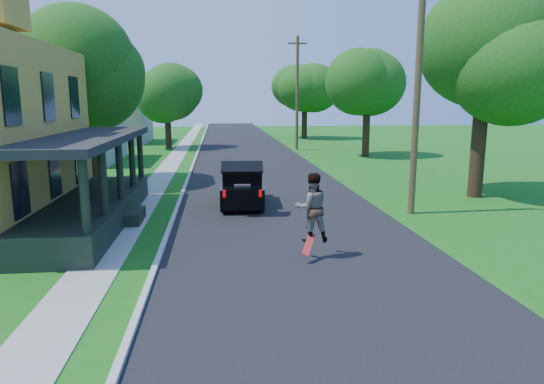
{
  "coord_description": "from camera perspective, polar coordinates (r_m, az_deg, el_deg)",
  "views": [
    {
      "loc": [
        -2.37,
        -11.22,
        4.3
      ],
      "look_at": [
        -0.78,
        3.0,
        1.57
      ],
      "focal_mm": 32.0,
      "sensor_mm": 36.0,
      "label": 1
    }
  ],
  "objects": [
    {
      "name": "utility_pole_near",
      "position": [
        18.96,
        16.78,
        12.01
      ],
      "size": [
        1.55,
        0.43,
        9.43
      ],
      "rotation": [
        0.0,
        0.0,
        -0.2
      ],
      "color": "#473721",
      "rests_on": "ground"
    },
    {
      "name": "skateboarder",
      "position": [
        13.29,
        4.72,
        -1.83
      ],
      "size": [
        0.97,
        0.78,
        1.91
      ],
      "rotation": [
        0.0,
        0.0,
        3.2
      ],
      "color": "black",
      "rests_on": "ground"
    },
    {
      "name": "tree_left_mid",
      "position": [
        26.64,
        -21.08,
        13.8
      ],
      "size": [
        6.87,
        6.46,
        8.94
      ],
      "rotation": [
        0.0,
        0.0,
        0.3
      ],
      "color": "black",
      "rests_on": "ground"
    },
    {
      "name": "tree_right_near",
      "position": [
        23.45,
        23.71,
        14.86
      ],
      "size": [
        7.05,
        7.16,
        9.62
      ],
      "rotation": [
        0.0,
        0.0,
        -0.22
      ],
      "color": "black",
      "rests_on": "ground"
    },
    {
      "name": "tree_left_far",
      "position": [
        44.7,
        -12.36,
        12.01
      ],
      "size": [
        5.72,
        5.58,
        8.47
      ],
      "rotation": [
        0.0,
        0.0,
        0.03
      ],
      "color": "black",
      "rests_on": "ground"
    },
    {
      "name": "front_walk",
      "position": [
        19.13,
        -28.1,
        -3.5
      ],
      "size": [
        6.5,
        1.2,
        0.03
      ],
      "primitive_type": "cube",
      "color": "gray",
      "rests_on": "ground"
    },
    {
      "name": "skateboard",
      "position": [
        13.14,
        4.32,
        -6.24
      ],
      "size": [
        0.46,
        0.57,
        0.52
      ],
      "rotation": [
        0.0,
        0.0,
        -0.27
      ],
      "color": "#AA0E0F",
      "rests_on": "ground"
    },
    {
      "name": "utility_pole_far",
      "position": [
        42.64,
        2.98,
        11.63
      ],
      "size": [
        1.59,
        0.28,
        9.61
      ],
      "rotation": [
        0.0,
        0.0,
        -0.08
      ],
      "color": "#473721",
      "rests_on": "ground"
    },
    {
      "name": "tree_right_far",
      "position": [
        55.73,
        3.84,
        12.99
      ],
      "size": [
        6.82,
        6.75,
        10.08
      ],
      "rotation": [
        0.0,
        0.0,
        -0.04
      ],
      "color": "black",
      "rests_on": "ground"
    },
    {
      "name": "black_suv",
      "position": [
        20.08,
        -3.49,
        0.67
      ],
      "size": [
        1.89,
        4.45,
        2.04
      ],
      "rotation": [
        0.0,
        0.0,
        -0.05
      ],
      "color": "black",
      "rests_on": "ground"
    },
    {
      "name": "curb",
      "position": [
        31.56,
        -9.36,
        2.81
      ],
      "size": [
        0.15,
        120.0,
        0.12
      ],
      "primitive_type": "cube",
      "color": "#B0B0AB",
      "rests_on": "ground"
    },
    {
      "name": "neighbor_house_far",
      "position": [
        52.42,
        -18.92,
        10.09
      ],
      "size": [
        12.78,
        12.78,
        8.3
      ],
      "color": "#A49C91",
      "rests_on": "ground"
    },
    {
      "name": "ground",
      "position": [
        12.25,
        5.28,
        -9.81
      ],
      "size": [
        140.0,
        140.0,
        0.0
      ],
      "primitive_type": "plane",
      "color": "#146414",
      "rests_on": "ground"
    },
    {
      "name": "tree_right_mid",
      "position": [
        38.11,
        11.17,
        13.33
      ],
      "size": [
        6.14,
        6.17,
        9.14
      ],
      "rotation": [
        0.0,
        0.0,
        -0.14
      ],
      "color": "black",
      "rests_on": "ground"
    },
    {
      "name": "street",
      "position": [
        31.61,
        -2.0,
        2.96
      ],
      "size": [
        8.0,
        120.0,
        0.02
      ],
      "primitive_type": "cube",
      "color": "black",
      "rests_on": "ground"
    },
    {
      "name": "neighbor_house_mid",
      "position": [
        36.94,
        -24.26,
        9.68
      ],
      "size": [
        12.78,
        12.78,
        8.3
      ],
      "color": "#A49C91",
      "rests_on": "ground"
    },
    {
      "name": "sidewalk",
      "position": [
        31.68,
        -12.16,
        2.74
      ],
      "size": [
        1.3,
        120.0,
        0.03
      ],
      "primitive_type": "cube",
      "color": "gray",
      "rests_on": "ground"
    }
  ]
}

